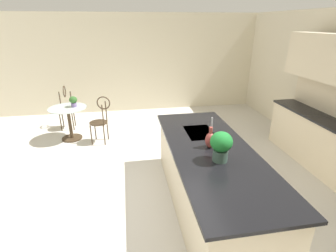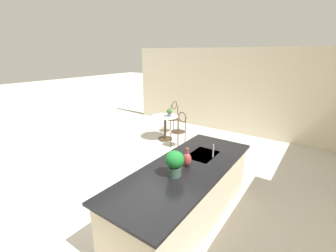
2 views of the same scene
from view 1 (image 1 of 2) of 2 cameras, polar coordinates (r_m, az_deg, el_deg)
ground_plane at (r=3.93m, az=-4.83°, el=-16.12°), size 40.00×40.00×0.00m
wall_left_window at (r=7.42m, az=-8.29°, el=13.73°), size 0.12×7.80×2.70m
kitchen_island at (r=3.57m, az=9.39°, el=-11.65°), size 2.80×1.06×0.92m
back_counter_run at (r=5.24m, az=32.00°, el=-3.04°), size 2.44×0.64×1.52m
bistro_table at (r=5.95m, az=-21.44°, el=1.22°), size 0.80×0.80×0.74m
chair_near_window at (r=5.53m, az=-15.02°, el=1.84°), size 0.45×0.51×1.04m
chair_by_island at (r=6.61m, az=-22.14°, el=4.30°), size 0.49×0.40×1.04m
sink_faucet at (r=3.82m, az=9.88°, el=0.32°), size 0.02×0.02×0.22m
potted_plant_on_table at (r=5.83m, az=-20.67°, el=5.35°), size 0.17×0.17×0.23m
potted_plant_counter_near at (r=2.99m, az=11.95°, el=-4.17°), size 0.26×0.26×0.37m
vase_on_counter at (r=3.32m, az=9.53°, el=-3.09°), size 0.13×0.13×0.29m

